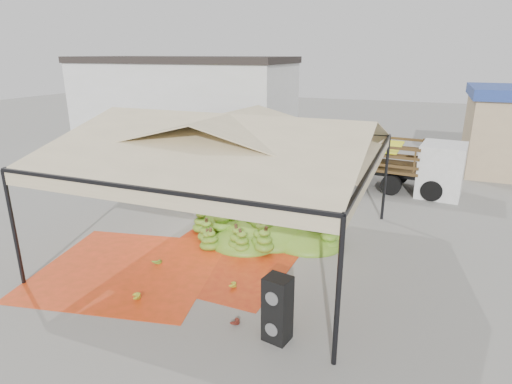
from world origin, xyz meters
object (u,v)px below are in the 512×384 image
at_px(banana_heap, 268,217).
at_px(truck_right, 391,158).
at_px(speaker_stack, 277,309).
at_px(vendor, 258,170).
at_px(truck_left, 235,144).

distance_m(banana_heap, truck_right, 7.39).
distance_m(speaker_stack, truck_right, 11.68).
bearing_deg(vendor, banana_heap, 132.87).
bearing_deg(vendor, truck_left, -32.54).
xyz_separation_m(vendor, truck_left, (-2.28, 2.68, 0.42)).
bearing_deg(truck_right, vendor, -145.99).
relative_size(vendor, truck_right, 0.30).
bearing_deg(truck_left, banana_heap, -63.49).
height_order(speaker_stack, vendor, vendor).
distance_m(vendor, truck_left, 3.54).
relative_size(truck_left, truck_right, 1.04).
xyz_separation_m(speaker_stack, truck_left, (-6.25, 11.61, 0.66)).
bearing_deg(truck_right, speaker_stack, -89.27).
height_order(vendor, truck_left, truck_left).
height_order(banana_heap, speaker_stack, speaker_stack).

